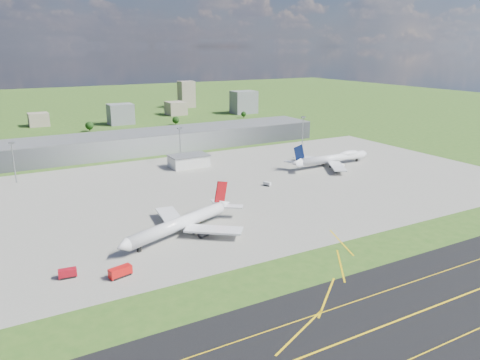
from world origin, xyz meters
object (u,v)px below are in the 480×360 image
airliner_blue_quad (333,158)px  van_white_near (267,184)px  tug_yellow (200,219)px  airliner_red_twin (182,223)px  crash_tender (68,273)px  fire_truck (120,272)px  van_white_far (342,166)px

airliner_blue_quad → van_white_near: airliner_blue_quad is taller
tug_yellow → van_white_near: van_white_near is taller
airliner_red_twin → crash_tender: airliner_red_twin is taller
airliner_red_twin → airliner_blue_quad: size_ratio=0.95×
airliner_blue_quad → fire_truck: airliner_blue_quad is taller
tug_yellow → van_white_near: 69.91m
crash_tender → airliner_red_twin: bearing=25.7°
crash_tender → van_white_far: (196.42, 74.83, -0.40)m
airliner_red_twin → van_white_near: bearing=-171.3°
van_white_far → crash_tender: bearing=161.2°
fire_truck → tug_yellow: bearing=23.1°
tug_yellow → crash_tender: bearing=164.5°
airliner_red_twin → tug_yellow: bearing=-165.2°
airliner_red_twin → fire_truck: bearing=14.6°
airliner_red_twin → crash_tender: bearing=-3.3°
airliner_red_twin → van_white_near: airliner_red_twin is taller
airliner_blue_quad → van_white_far: 9.96m
van_white_near → van_white_far: 70.14m
crash_tender → airliner_blue_quad: bearing=29.7°
fire_truck → van_white_near: bearing=19.2°
van_white_far → fire_truck: bearing=165.3°
crash_tender → van_white_far: 210.19m
airliner_blue_quad → van_white_far: airliner_blue_quad is taller
crash_tender → van_white_far: bearing=27.3°
tug_yellow → van_white_far: van_white_far is taller
van_white_near → crash_tender: bearing=93.4°
airliner_red_twin → van_white_near: (74.21, 45.04, -3.86)m
airliner_blue_quad → crash_tender: airliner_blue_quad is taller
airliner_red_twin → crash_tender: 56.22m
airliner_red_twin → van_white_far: airliner_red_twin is taller
crash_tender → tug_yellow: 72.49m
tug_yellow → van_white_far: 137.81m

